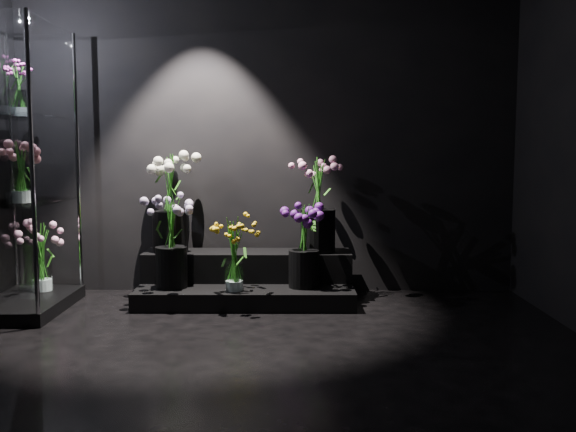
{
  "coord_description": "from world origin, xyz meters",
  "views": [
    {
      "loc": [
        0.19,
        -3.19,
        1.16
      ],
      "look_at": [
        0.17,
        1.2,
        0.7
      ],
      "focal_mm": 40.0,
      "sensor_mm": 36.0,
      "label": 1
    }
  ],
  "objects": [
    {
      "name": "bouquet_cream_roses",
      "position": [
        -0.75,
        1.78,
        0.77
      ],
      "size": [
        0.49,
        0.49,
        0.75
      ],
      "rotation": [
        0.0,
        0.0,
        0.43
      ],
      "color": "black",
      "rests_on": "display_riser"
    },
    {
      "name": "floor",
      "position": [
        0.0,
        0.0,
        0.0
      ],
      "size": [
        4.0,
        4.0,
        0.0
      ],
      "primitive_type": "plane",
      "color": "black",
      "rests_on": "ground"
    },
    {
      "name": "bouquet_pink_roses",
      "position": [
        0.41,
        1.75,
        0.76
      ],
      "size": [
        0.42,
        0.42,
        0.73
      ],
      "rotation": [
        0.0,
        0.0,
        -0.22
      ],
      "color": "black",
      "rests_on": "display_riser"
    },
    {
      "name": "bouquet_lilac",
      "position": [
        -0.69,
        1.48,
        0.53
      ],
      "size": [
        0.48,
        0.48,
        0.67
      ],
      "rotation": [
        0.0,
        0.0,
        0.35
      ],
      "color": "black",
      "rests_on": "display_riser"
    },
    {
      "name": "wall_front",
      "position": [
        0.0,
        -2.0,
        1.4
      ],
      "size": [
        4.0,
        0.0,
        4.0
      ],
      "primitive_type": "plane",
      "rotation": [
        -1.57,
        0.0,
        0.0
      ],
      "color": "black",
      "rests_on": "floor"
    },
    {
      "name": "wall_back",
      "position": [
        0.0,
        2.0,
        1.4
      ],
      "size": [
        4.0,
        0.0,
        4.0
      ],
      "primitive_type": "plane",
      "rotation": [
        1.57,
        0.0,
        0.0
      ],
      "color": "black",
      "rests_on": "floor"
    },
    {
      "name": "bouquet_case_pink",
      "position": [
        -1.65,
        1.18,
        1.01
      ],
      "size": [
        0.32,
        0.32,
        0.41
      ],
      "rotation": [
        0.0,
        0.0,
        -0.08
      ],
      "color": "white",
      "rests_on": "display_case"
    },
    {
      "name": "bouquet_case_magenta",
      "position": [
        -1.76,
        1.47,
        1.59
      ],
      "size": [
        0.25,
        0.25,
        0.4
      ],
      "rotation": [
        0.0,
        0.0,
        0.15
      ],
      "color": "white",
      "rests_on": "display_case"
    },
    {
      "name": "bouquet_purple",
      "position": [
        0.29,
        1.5,
        0.47
      ],
      "size": [
        0.39,
        0.39,
        0.61
      ],
      "rotation": [
        0.0,
        0.0,
        0.35
      ],
      "color": "black",
      "rests_on": "display_riser"
    },
    {
      "name": "bouquet_case_base_pink",
      "position": [
        -1.68,
        1.55,
        0.36
      ],
      "size": [
        0.41,
        0.41,
        0.5
      ],
      "rotation": [
        0.0,
        0.0,
        -0.29
      ],
      "color": "white",
      "rests_on": "display_case"
    },
    {
      "name": "display_case",
      "position": [
        -1.71,
        1.32,
        1.01
      ],
      "size": [
        0.55,
        0.92,
        2.03
      ],
      "color": "black",
      "rests_on": "floor"
    },
    {
      "name": "bouquet_orange_bells",
      "position": [
        -0.21,
        1.37,
        0.41
      ],
      "size": [
        0.34,
        0.34,
        0.54
      ],
      "rotation": [
        0.0,
        0.0,
        0.29
      ],
      "color": "white",
      "rests_on": "display_riser"
    },
    {
      "name": "display_riser",
      "position": [
        -0.14,
        1.68,
        0.15
      ],
      "size": [
        1.61,
        0.72,
        0.36
      ],
      "color": "black",
      "rests_on": "floor"
    }
  ]
}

